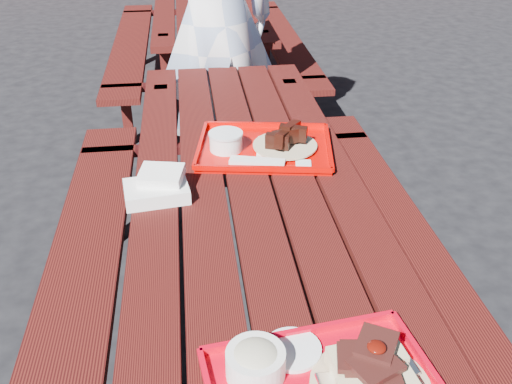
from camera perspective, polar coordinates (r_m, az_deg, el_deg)
ground at (r=2.30m, az=-0.49°, el=-15.87°), size 60.00×60.00×0.00m
picnic_table_near at (r=1.93m, az=-0.56°, el=-4.37°), size 1.41×2.40×0.75m
picnic_table_far at (r=4.51m, az=-4.94°, el=16.40°), size 1.41×2.40×0.75m
near_tray at (r=1.18m, az=6.82°, el=-18.24°), size 0.50×0.41×0.14m
far_tray at (r=2.04m, az=0.63°, el=4.65°), size 0.53×0.44×0.08m
white_cloth at (r=1.79m, az=-9.79°, el=0.50°), size 0.21×0.18×0.08m
person at (r=3.05m, az=-4.05°, el=16.74°), size 0.78×0.62×1.87m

